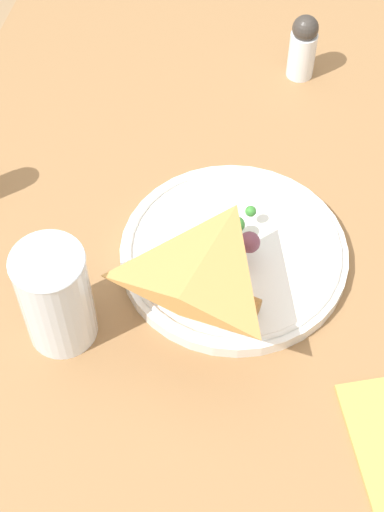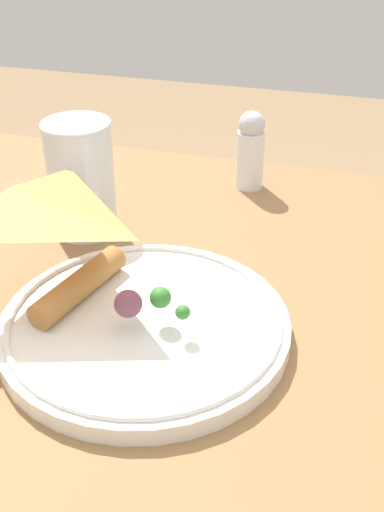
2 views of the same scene
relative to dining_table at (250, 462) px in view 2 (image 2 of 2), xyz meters
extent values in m
cube|color=olive|center=(0.00, 0.00, 0.10)|extent=(0.93, 0.79, 0.03)
cube|color=brown|center=(-0.42, 0.35, -0.26)|extent=(0.06, 0.06, 0.70)
cylinder|color=white|center=(-0.10, 0.01, 0.13)|extent=(0.25, 0.25, 0.02)
torus|color=white|center=(-0.10, 0.01, 0.13)|extent=(0.23, 0.23, 0.01)
pyramid|color=tan|center=(-0.10, 0.01, 0.14)|extent=(0.16, 0.14, 0.02)
cylinder|color=#B77A3D|center=(-0.17, 0.03, 0.15)|extent=(0.05, 0.11, 0.02)
sphere|color=#388433|center=(-0.09, 0.01, 0.16)|extent=(0.02, 0.02, 0.02)
sphere|color=#388433|center=(-0.06, 0.00, 0.16)|extent=(0.01, 0.01, 0.01)
sphere|color=#7A4256|center=(-0.11, -0.01, 0.16)|extent=(0.02, 0.02, 0.02)
cylinder|color=white|center=(-0.22, 0.17, 0.18)|extent=(0.07, 0.07, 0.12)
cylinder|color=white|center=(-0.22, 0.17, 0.15)|extent=(0.06, 0.06, 0.07)
torus|color=white|center=(-0.22, 0.17, 0.24)|extent=(0.07, 0.07, 0.00)
cylinder|color=white|center=(-0.07, 0.32, 0.15)|extent=(0.03, 0.03, 0.07)
sphere|color=silver|center=(-0.07, 0.32, 0.20)|extent=(0.03, 0.03, 0.03)
camera|label=1|loc=(-0.60, -0.04, 0.82)|focal=55.00mm
camera|label=2|loc=(0.06, -0.39, 0.47)|focal=45.00mm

